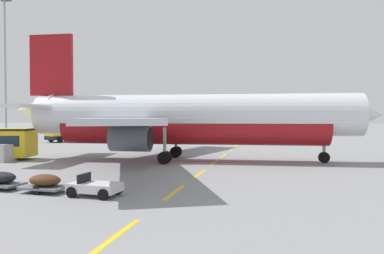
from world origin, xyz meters
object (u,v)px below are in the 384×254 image
(airliner_mid_left, at_px, (105,118))
(uld_cargo_container, at_px, (3,153))
(baggage_train, at_px, (46,183))
(airliner_foreground, at_px, (186,118))
(apron_light_mast_near, at_px, (5,52))
(fuel_service_truck, at_px, (68,132))

(airliner_mid_left, xyz_separation_m, uld_cargo_container, (23.71, -66.91, -3.04))
(baggage_train, relative_size, uld_cargo_container, 5.11)
(airliner_foreground, distance_m, baggage_train, 16.33)
(baggage_train, height_order, apron_light_mast_near, apron_light_mast_near)
(airliner_foreground, height_order, fuel_service_truck, airliner_foreground)
(baggage_train, bearing_deg, airliner_mid_left, 114.76)
(uld_cargo_container, bearing_deg, fuel_service_truck, 110.34)
(airliner_foreground, bearing_deg, apron_light_mast_near, 148.72)
(fuel_service_truck, xyz_separation_m, apron_light_mast_near, (-15.66, 4.01, 14.69))
(baggage_train, relative_size, apron_light_mast_near, 0.33)
(fuel_service_truck, relative_size, apron_light_mast_near, 0.28)
(uld_cargo_container, distance_m, apron_light_mast_near, 41.83)
(fuel_service_truck, distance_m, baggage_train, 42.50)
(airliner_foreground, relative_size, uld_cargo_container, 20.48)
(airliner_mid_left, height_order, baggage_train, airliner_mid_left)
(fuel_service_truck, distance_m, apron_light_mast_near, 21.84)
(fuel_service_truck, bearing_deg, airliner_mid_left, 108.99)
(airliner_mid_left, distance_m, apron_light_mast_near, 39.37)
(uld_cargo_container, bearing_deg, baggage_train, -41.89)
(fuel_service_truck, height_order, apron_light_mast_near, apron_light_mast_near)
(airliner_foreground, height_order, baggage_train, airliner_foreground)
(fuel_service_truck, xyz_separation_m, uld_cargo_container, (9.49, -25.59, -0.85))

